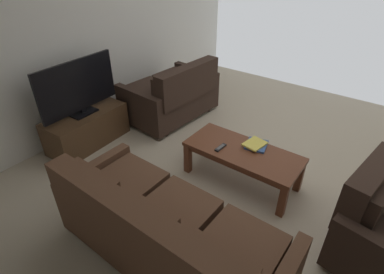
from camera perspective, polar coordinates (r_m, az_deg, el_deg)
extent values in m
cube|color=#B7A88E|center=(3.57, 11.51, -6.73)|extent=(4.83, 5.67, 0.01)
cube|color=silver|center=(4.39, -17.35, 20.48)|extent=(0.12, 5.67, 2.79)
cylinder|color=black|center=(3.25, -10.60, -10.41)|extent=(0.05, 0.05, 0.06)
cylinder|color=black|center=(3.01, -20.19, -16.90)|extent=(0.05, 0.05, 0.06)
cube|color=brown|center=(2.55, -4.17, -18.51)|extent=(1.72, 0.81, 0.35)
cube|color=brown|center=(2.19, 8.13, -21.41)|extent=(0.54, 0.70, 0.10)
cube|color=brown|center=(2.39, -4.07, -14.82)|extent=(0.54, 0.70, 0.10)
cube|color=brown|center=(2.70, -13.34, -9.06)|extent=(0.54, 0.70, 0.10)
cube|color=brown|center=(2.13, -10.73, -17.63)|extent=(1.71, 0.20, 0.48)
cube|color=brown|center=(1.95, 4.52, -23.74)|extent=(0.51, 0.13, 0.34)
cube|color=brown|center=(2.18, -8.56, -15.96)|extent=(0.51, 0.13, 0.34)
cube|color=brown|center=(2.51, -17.93, -9.43)|extent=(0.51, 0.13, 0.34)
cube|color=brown|center=(3.01, -17.48, -8.71)|extent=(0.11, 0.79, 0.51)
cylinder|color=black|center=(5.19, -3.31, 7.64)|extent=(0.05, 0.05, 0.06)
cylinder|color=black|center=(4.62, -11.48, 3.67)|extent=(0.05, 0.05, 0.06)
cylinder|color=black|center=(4.77, 3.11, 5.24)|extent=(0.05, 0.05, 0.06)
cylinder|color=black|center=(4.14, -5.04, 0.57)|extent=(0.05, 0.05, 0.06)
cube|color=#33231C|center=(4.55, -4.19, 7.00)|extent=(0.92, 1.17, 0.39)
cube|color=#33231C|center=(4.65, -2.06, 10.95)|extent=(0.78, 0.57, 0.10)
cube|color=#33231C|center=(4.29, -7.14, 8.76)|extent=(0.78, 0.57, 0.10)
cube|color=#33231C|center=(4.17, -0.74, 10.31)|extent=(0.25, 1.13, 0.47)
cube|color=#33231C|center=(4.44, 0.58, 11.71)|extent=(0.15, 0.51, 0.33)
cube|color=#33231C|center=(4.05, -4.56, 9.52)|extent=(0.15, 0.51, 0.33)
cube|color=#33231C|center=(4.94, 0.76, 10.09)|extent=(0.85, 0.15, 0.55)
cube|color=#33231C|center=(4.16, -10.08, 5.01)|extent=(0.85, 0.15, 0.55)
cube|color=brown|center=(3.20, 9.70, -2.78)|extent=(1.22, 0.53, 0.04)
cube|color=brown|center=(3.23, 9.63, -3.43)|extent=(1.12, 0.48, 0.05)
cube|color=brown|center=(3.35, 19.76, -7.08)|extent=(0.07, 0.07, 0.37)
cube|color=brown|center=(3.71, 3.39, -0.75)|extent=(0.07, 0.07, 0.37)
cube|color=brown|center=(3.02, 16.88, -11.57)|extent=(0.07, 0.07, 0.37)
cube|color=brown|center=(3.41, -0.78, -4.06)|extent=(0.07, 0.07, 0.37)
cube|color=#4C331E|center=(4.11, -19.34, 1.55)|extent=(0.51, 1.05, 0.44)
cube|color=black|center=(4.21, -20.43, 2.04)|extent=(0.06, 0.88, 0.27)
cube|color=black|center=(4.15, -18.94, 1.95)|extent=(0.21, 0.25, 0.06)
cube|color=black|center=(4.00, -19.93, 4.39)|extent=(0.22, 0.33, 0.02)
cube|color=black|center=(3.99, -20.04, 4.89)|extent=(0.04, 0.06, 0.06)
cube|color=black|center=(3.86, -20.93, 9.10)|extent=(0.09, 1.07, 0.61)
cube|color=black|center=(3.87, -21.11, 9.15)|extent=(0.06, 1.03, 0.58)
cylinder|color=black|center=(2.95, 25.21, -19.79)|extent=(0.06, 0.06, 0.06)
cylinder|color=black|center=(3.38, 29.51, -13.10)|extent=(0.06, 0.06, 0.06)
cube|color=#33231C|center=(2.79, 30.46, -8.40)|extent=(0.30, 0.79, 0.46)
cube|color=#33231C|center=(2.78, 32.54, -9.32)|extent=(0.23, 0.71, 0.32)
cube|color=#33231C|center=(2.64, 32.41, -20.95)|extent=(0.80, 0.23, 0.51)
cube|color=#385693|center=(3.28, 12.16, -1.47)|extent=(0.26, 0.28, 0.02)
cube|color=#E0CC4C|center=(3.26, 11.91, -1.28)|extent=(0.22, 0.26, 0.02)
cube|color=black|center=(3.18, 5.46, -2.02)|extent=(0.05, 0.16, 0.02)
cube|color=#59595B|center=(3.18, 5.47, -1.86)|extent=(0.04, 0.11, 0.00)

